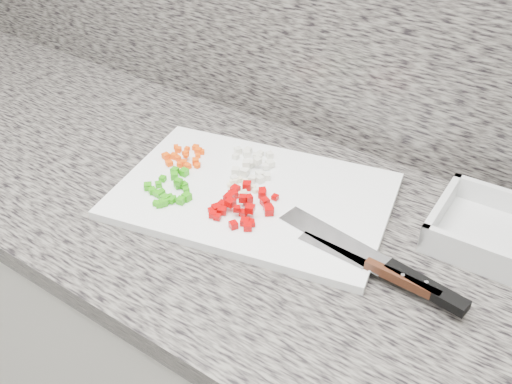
% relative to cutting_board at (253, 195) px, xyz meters
% --- Properties ---
extents(cabinet, '(3.92, 0.62, 0.86)m').
position_rel_cutting_board_xyz_m(cabinet, '(0.03, -0.03, -0.48)').
color(cabinet, beige).
rests_on(cabinet, ground).
extents(countertop, '(3.96, 0.64, 0.04)m').
position_rel_cutting_board_xyz_m(countertop, '(0.03, -0.03, -0.03)').
color(countertop, '#69645C').
rests_on(countertop, cabinet).
extents(cutting_board, '(0.55, 0.42, 0.02)m').
position_rel_cutting_board_xyz_m(cutting_board, '(0.00, 0.00, 0.00)').
color(cutting_board, white).
rests_on(cutting_board, countertop).
extents(carrot_pile, '(0.09, 0.09, 0.02)m').
position_rel_cutting_board_xyz_m(carrot_pile, '(-0.17, 0.01, 0.01)').
color(carrot_pile, '#F54805').
rests_on(carrot_pile, cutting_board).
extents(onion_pile, '(0.12, 0.12, 0.02)m').
position_rel_cutting_board_xyz_m(onion_pile, '(-0.05, 0.06, 0.02)').
color(onion_pile, silver).
rests_on(onion_pile, cutting_board).
extents(green_pepper_pile, '(0.10, 0.12, 0.02)m').
position_rel_cutting_board_xyz_m(green_pepper_pile, '(-0.12, -0.09, 0.01)').
color(green_pepper_pile, '#299A0E').
rests_on(green_pepper_pile, cutting_board).
extents(red_pepper_pile, '(0.10, 0.13, 0.02)m').
position_rel_cutting_board_xyz_m(red_pepper_pile, '(0.01, -0.05, 0.02)').
color(red_pepper_pile, '#AF0203').
rests_on(red_pepper_pile, cutting_board).
extents(garlic_pile, '(0.07, 0.06, 0.01)m').
position_rel_cutting_board_xyz_m(garlic_pile, '(-0.02, 0.00, 0.01)').
color(garlic_pile, '#F2EABB').
rests_on(garlic_pile, cutting_board).
extents(chef_knife, '(0.33, 0.09, 0.02)m').
position_rel_cutting_board_xyz_m(chef_knife, '(0.29, -0.05, 0.01)').
color(chef_knife, silver).
rests_on(chef_knife, cutting_board).
extents(paring_knife, '(0.24, 0.03, 0.02)m').
position_rel_cutting_board_xyz_m(paring_knife, '(0.28, -0.06, 0.01)').
color(paring_knife, silver).
rests_on(paring_knife, cutting_board).
extents(tray, '(0.26, 0.19, 0.05)m').
position_rel_cutting_board_xyz_m(tray, '(0.42, 0.13, 0.01)').
color(tray, silver).
rests_on(tray, countertop).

